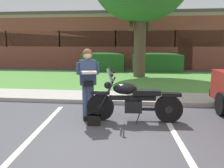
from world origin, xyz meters
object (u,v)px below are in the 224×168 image
(rider_person, at_px, (88,79))
(handbag, at_px, (94,119))
(hedge_left, at_px, (103,62))
(hedge_center_left, at_px, (157,62))
(brick_building, at_px, (121,41))
(motorcycle, at_px, (138,101))

(rider_person, distance_m, handbag, 0.97)
(hedge_left, bearing_deg, handbag, -82.17)
(handbag, relative_size, hedge_left, 0.13)
(hedge_left, xyz_separation_m, hedge_center_left, (3.42, 0.00, 0.00))
(rider_person, xyz_separation_m, brick_building, (-0.61, 16.22, 1.03))
(motorcycle, distance_m, brick_building, 16.36)
(rider_person, bearing_deg, hedge_left, 96.92)
(hedge_left, bearing_deg, brick_building, 84.60)
(handbag, distance_m, hedge_left, 10.43)
(hedge_left, height_order, brick_building, brick_building)
(hedge_left, bearing_deg, motorcycle, -76.46)
(motorcycle, xyz_separation_m, brick_building, (-1.79, 16.19, 1.55))
(brick_building, bearing_deg, rider_person, -87.85)
(hedge_center_left, bearing_deg, hedge_left, 180.00)
(hedge_center_left, height_order, brick_building, brick_building)
(hedge_left, height_order, hedge_center_left, same)
(motorcycle, height_order, hedge_center_left, motorcycle)
(rider_person, relative_size, hedge_left, 0.63)
(motorcycle, height_order, hedge_left, motorcycle)
(hedge_center_left, bearing_deg, brick_building, 114.14)
(motorcycle, distance_m, hedge_left, 10.17)
(rider_person, xyz_separation_m, hedge_center_left, (2.21, 9.93, -0.36))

